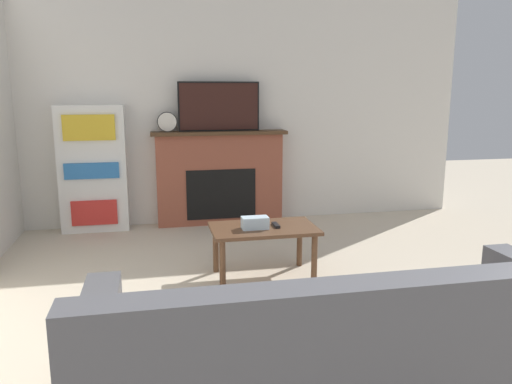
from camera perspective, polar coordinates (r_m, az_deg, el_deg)
wall_back at (r=6.01m, az=-2.97°, el=9.45°), size 5.78×0.06×2.70m
fireplace at (r=5.93m, az=-4.16°, el=1.68°), size 1.58×0.28×1.10m
tv at (r=5.83m, az=-4.25°, el=9.72°), size 0.94×0.03×0.56m
couch at (r=2.44m, az=10.69°, el=-19.92°), size 2.35×0.95×0.89m
coffee_table at (r=4.21m, az=0.88°, el=-4.85°), size 0.88×0.54×0.44m
tissue_box at (r=4.12m, az=-0.12°, el=-3.54°), size 0.22×0.12×0.10m
remote_control at (r=4.21m, az=2.29°, el=-3.79°), size 0.04×0.15×0.02m
bookshelf at (r=5.87m, az=-18.12°, el=2.53°), size 0.73×0.29×1.41m
wall_clock at (r=5.79m, az=-10.12°, el=7.89°), size 0.23×0.04×0.23m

